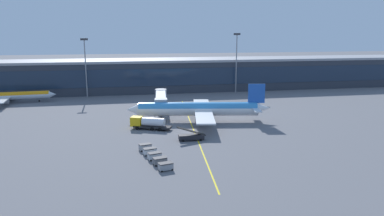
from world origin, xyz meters
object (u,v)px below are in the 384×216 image
main_airliner (199,109)px  baggage_cart_4 (145,147)px  fuel_tanker (148,123)px  belt_loader (191,136)px  baggage_cart_2 (155,156)px  baggage_cart_3 (150,151)px  baggage_cart_1 (160,161)px  baggage_cart_0 (166,166)px  commuter_jet_far (9,96)px

main_airliner → baggage_cart_4: main_airliner is taller
fuel_tanker → belt_loader: bearing=-52.5°
baggage_cart_2 → baggage_cart_3: (-0.74, 3.11, 0.00)m
fuel_tanker → belt_loader: belt_loader is taller
main_airliner → baggage_cart_3: (-16.10, -26.33, -2.95)m
baggage_cart_3 → baggage_cart_2: bearing=-76.6°
main_airliner → baggage_cart_2: size_ratio=14.00×
belt_loader → baggage_cart_1: (-9.01, -14.76, -0.21)m
baggage_cart_1 → belt_loader: bearing=58.6°
belt_loader → baggage_cart_3: size_ratio=2.36×
baggage_cart_0 → baggage_cart_1: same height
baggage_cart_4 → belt_loader: bearing=25.7°
main_airliner → baggage_cart_1: bearing=-114.2°
belt_loader → fuel_tanker: bearing=127.5°
belt_loader → baggage_cart_3: (-10.50, -8.53, -0.21)m
fuel_tanker → baggage_cart_0: bearing=-88.0°
baggage_cart_0 → commuter_jet_far: size_ratio=0.09×
baggage_cart_2 → baggage_cart_4: size_ratio=1.00×
fuel_tanker → baggage_cart_4: bearing=-96.3°
baggage_cart_1 → baggage_cart_3: size_ratio=1.00×
main_airliner → baggage_cart_0: 38.38m
fuel_tanker → commuter_jet_far: bearing=135.7°
main_airliner → baggage_cart_1: 35.81m
main_airliner → fuel_tanker: main_airliner is taller
main_airliner → fuel_tanker: (-14.91, -5.69, -1.99)m
fuel_tanker → baggage_cart_0: 30.01m
baggage_cart_0 → baggage_cart_3: 9.60m
fuel_tanker → baggage_cart_3: 20.70m
baggage_cart_0 → commuter_jet_far: bearing=122.3°
commuter_jet_far → main_airliner: bearing=-33.0°
baggage_cart_0 → commuter_jet_far: 89.55m
belt_loader → baggage_cart_4: (-11.24, -5.42, -0.21)m
baggage_cart_3 → belt_loader: bearing=39.1°
main_airliner → fuel_tanker: size_ratio=3.77×
fuel_tanker → baggage_cart_0: size_ratio=3.71×
baggage_cart_3 → commuter_jet_far: commuter_jet_far is taller
main_airliner → baggage_cart_2: (-15.36, -29.44, -2.95)m
baggage_cart_1 → baggage_cart_2: size_ratio=1.00×
main_airliner → baggage_cart_0: main_airliner is taller
baggage_cart_1 → commuter_jet_far: 86.53m
fuel_tanker → commuter_jet_far: commuter_jet_far is taller
baggage_cart_0 → baggage_cart_1: (-0.74, 3.11, 0.00)m
main_airliner → belt_loader: bearing=-107.5°
belt_loader → baggage_cart_1: belt_loader is taller
baggage_cart_1 → baggage_cart_4: same height
baggage_cart_2 → baggage_cart_4: same height
fuel_tanker → baggage_cart_1: (0.29, -26.87, -0.96)m
baggage_cart_2 → baggage_cart_3: 3.20m
baggage_cart_2 → baggage_cart_4: 6.40m
baggage_cart_0 → baggage_cart_4: bearing=103.4°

